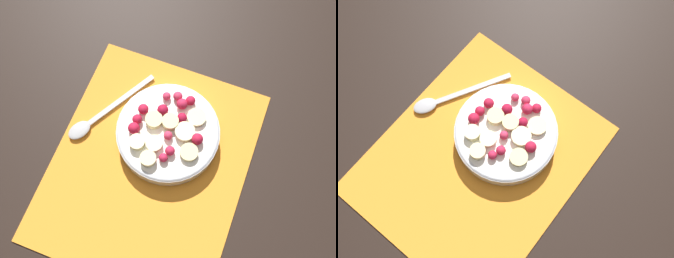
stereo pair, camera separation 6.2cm
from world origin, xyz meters
TOP-DOWN VIEW (x-y plane):
  - ground_plane at (0.00, 0.00)m, footprint 3.00×3.00m
  - placemat at (0.00, 0.00)m, footprint 0.39×0.33m
  - fruit_bowl at (-0.06, 0.01)m, footprint 0.18×0.18m
  - spoon at (-0.04, -0.12)m, footprint 0.17×0.11m

SIDE VIEW (x-z plane):
  - ground_plane at x=0.00m, z-range 0.00..0.00m
  - placemat at x=0.00m, z-range 0.00..0.01m
  - spoon at x=-0.04m, z-range 0.01..0.01m
  - fruit_bowl at x=-0.06m, z-range 0.00..0.05m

